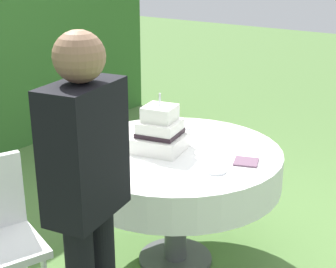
{
  "coord_description": "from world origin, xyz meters",
  "views": [
    {
      "loc": [
        -2.31,
        -1.64,
        1.87
      ],
      "look_at": [
        -0.03,
        0.04,
        0.85
      ],
      "focal_mm": 54.82,
      "sensor_mm": 36.0,
      "label": 1
    }
  ],
  "objects_px": {
    "cake_table": "(176,167)",
    "wedding_cake": "(160,132)",
    "serving_plate_far": "(180,128)",
    "serving_plate_left": "(112,145)",
    "standing_person": "(87,196)",
    "napkin_stack": "(246,162)",
    "serving_plate_right": "(215,171)",
    "serving_plate_near": "(101,154)"
  },
  "relations": [
    {
      "from": "serving_plate_near",
      "to": "serving_plate_far",
      "type": "distance_m",
      "value": 0.66
    },
    {
      "from": "serving_plate_right",
      "to": "standing_person",
      "type": "xyz_separation_m",
      "value": [
        -0.86,
        0.09,
        0.17
      ]
    },
    {
      "from": "serving_plate_near",
      "to": "serving_plate_left",
      "type": "xyz_separation_m",
      "value": [
        0.15,
        0.05,
        0.0
      ]
    },
    {
      "from": "wedding_cake",
      "to": "serving_plate_left",
      "type": "xyz_separation_m",
      "value": [
        -0.12,
        0.27,
        -0.1
      ]
    },
    {
      "from": "cake_table",
      "to": "napkin_stack",
      "type": "distance_m",
      "value": 0.45
    },
    {
      "from": "cake_table",
      "to": "wedding_cake",
      "type": "height_order",
      "value": "wedding_cake"
    },
    {
      "from": "serving_plate_left",
      "to": "napkin_stack",
      "type": "bearing_deg",
      "value": -72.56
    },
    {
      "from": "serving_plate_right",
      "to": "napkin_stack",
      "type": "relative_size",
      "value": 0.89
    },
    {
      "from": "serving_plate_right",
      "to": "napkin_stack",
      "type": "xyz_separation_m",
      "value": [
        0.21,
        -0.07,
        -0.0
      ]
    },
    {
      "from": "serving_plate_far",
      "to": "serving_plate_right",
      "type": "height_order",
      "value": "same"
    },
    {
      "from": "serving_plate_far",
      "to": "standing_person",
      "type": "distance_m",
      "value": 1.42
    },
    {
      "from": "wedding_cake",
      "to": "serving_plate_left",
      "type": "bearing_deg",
      "value": 113.46
    },
    {
      "from": "standing_person",
      "to": "serving_plate_far",
      "type": "bearing_deg",
      "value": 19.63
    },
    {
      "from": "standing_person",
      "to": "serving_plate_near",
      "type": "bearing_deg",
      "value": 40.19
    },
    {
      "from": "cake_table",
      "to": "serving_plate_left",
      "type": "distance_m",
      "value": 0.41
    },
    {
      "from": "serving_plate_far",
      "to": "standing_person",
      "type": "xyz_separation_m",
      "value": [
        -1.32,
        -0.47,
        0.17
      ]
    },
    {
      "from": "cake_table",
      "to": "serving_plate_right",
      "type": "bearing_deg",
      "value": -110.66
    },
    {
      "from": "cake_table",
      "to": "napkin_stack",
      "type": "relative_size",
      "value": 9.63
    },
    {
      "from": "serving_plate_near",
      "to": "serving_plate_left",
      "type": "relative_size",
      "value": 1.07
    },
    {
      "from": "wedding_cake",
      "to": "standing_person",
      "type": "relative_size",
      "value": 0.22
    },
    {
      "from": "cake_table",
      "to": "wedding_cake",
      "type": "relative_size",
      "value": 3.62
    },
    {
      "from": "napkin_stack",
      "to": "wedding_cake",
      "type": "bearing_deg",
      "value": 104.01
    },
    {
      "from": "serving_plate_left",
      "to": "napkin_stack",
      "type": "relative_size",
      "value": 0.9
    },
    {
      "from": "serving_plate_right",
      "to": "napkin_stack",
      "type": "height_order",
      "value": "serving_plate_right"
    },
    {
      "from": "wedding_cake",
      "to": "napkin_stack",
      "type": "xyz_separation_m",
      "value": [
        0.13,
        -0.51,
        -0.1
      ]
    },
    {
      "from": "cake_table",
      "to": "wedding_cake",
      "type": "xyz_separation_m",
      "value": [
        -0.05,
        0.08,
        0.22
      ]
    },
    {
      "from": "cake_table",
      "to": "serving_plate_left",
      "type": "relative_size",
      "value": 10.65
    },
    {
      "from": "serving_plate_far",
      "to": "cake_table",
      "type": "bearing_deg",
      "value": -147.93
    },
    {
      "from": "serving_plate_left",
      "to": "serving_plate_right",
      "type": "xyz_separation_m",
      "value": [
        0.04,
        -0.71,
        0.0
      ]
    },
    {
      "from": "serving_plate_far",
      "to": "serving_plate_right",
      "type": "relative_size",
      "value": 1.18
    },
    {
      "from": "serving_plate_left",
      "to": "napkin_stack",
      "type": "xyz_separation_m",
      "value": [
        0.25,
        -0.78,
        -0.0
      ]
    },
    {
      "from": "wedding_cake",
      "to": "serving_plate_near",
      "type": "xyz_separation_m",
      "value": [
        -0.26,
        0.23,
        -0.1
      ]
    },
    {
      "from": "serving_plate_left",
      "to": "cake_table",
      "type": "bearing_deg",
      "value": -64.24
    },
    {
      "from": "serving_plate_right",
      "to": "napkin_stack",
      "type": "distance_m",
      "value": 0.22
    },
    {
      "from": "serving_plate_near",
      "to": "standing_person",
      "type": "xyz_separation_m",
      "value": [
        -0.67,
        -0.57,
        0.17
      ]
    },
    {
      "from": "serving_plate_far",
      "to": "wedding_cake",
      "type": "bearing_deg",
      "value": -161.55
    },
    {
      "from": "serving_plate_near",
      "to": "serving_plate_far",
      "type": "height_order",
      "value": "same"
    },
    {
      "from": "wedding_cake",
      "to": "serving_plate_left",
      "type": "relative_size",
      "value": 2.94
    },
    {
      "from": "serving_plate_right",
      "to": "standing_person",
      "type": "bearing_deg",
      "value": 173.94
    },
    {
      "from": "wedding_cake",
      "to": "serving_plate_left",
      "type": "height_order",
      "value": "wedding_cake"
    },
    {
      "from": "cake_table",
      "to": "serving_plate_left",
      "type": "height_order",
      "value": "serving_plate_left"
    },
    {
      "from": "serving_plate_left",
      "to": "standing_person",
      "type": "relative_size",
      "value": 0.07
    }
  ]
}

